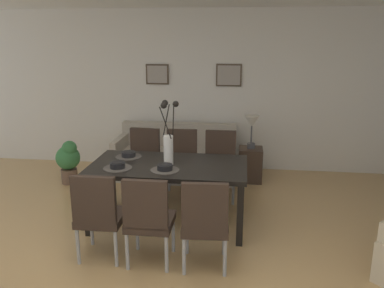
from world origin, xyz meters
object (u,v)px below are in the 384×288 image
object	(u,v)px
dining_chair_mid_left	(205,220)
side_table	(250,165)
dining_chair_far_left	(148,217)
dining_chair_near_right	(143,159)
table_lamp	(252,124)
dining_chair_far_right	(181,160)
framed_picture_center	(229,75)
dining_chair_near_left	(99,212)
dining_chair_mid_right	(220,161)
sofa	(176,159)
framed_picture_left	(157,74)
potted_plant	(68,160)
bowl_near_left	(117,165)
bowl_far_left	(165,167)
centerpiece_vase	(168,140)
bowl_near_right	(128,154)
dining_table	(169,170)

from	to	relation	value
dining_chair_mid_left	side_table	distance (m)	2.56
dining_chair_far_left	side_table	xyz separation A→B (m)	(0.99, 2.50, -0.25)
dining_chair_near_right	side_table	world-z (taller)	dining_chair_near_right
dining_chair_near_right	table_lamp	bearing A→B (deg)	24.86
dining_chair_far_right	framed_picture_center	xyz separation A→B (m)	(0.58, 1.27, 1.05)
dining_chair_near_left	dining_chair_mid_right	world-z (taller)	same
sofa	framed_picture_left	xyz separation A→B (m)	(-0.38, 0.48, 1.28)
table_lamp	dining_chair_near_right	bearing A→B (deg)	-155.14
dining_chair_near_right	dining_chair_mid_right	size ratio (longest dim) A/B	1.00
framed_picture_center	potted_plant	bearing A→B (deg)	-156.21
bowl_near_left	bowl_far_left	xyz separation A→B (m)	(0.54, 0.00, 0.00)
dining_chair_near_left	dining_chair_mid_right	distance (m)	2.08
sofa	table_lamp	world-z (taller)	table_lamp
dining_chair_near_left	dining_chair_far_left	world-z (taller)	same
bowl_near_left	centerpiece_vase	bearing A→B (deg)	22.04
dining_chair_near_right	dining_chair_far_right	bearing A→B (deg)	0.53
bowl_far_left	dining_chair_mid_right	bearing A→B (deg)	64.01
bowl_near_left	side_table	xyz separation A→B (m)	(1.51, 1.80, -0.52)
dining_chair_near_right	sofa	bearing A→B (deg)	67.02
dining_chair_mid_right	dining_chair_mid_left	bearing A→B (deg)	-90.82
dining_chair_near_right	dining_chair_far_left	size ratio (longest dim) A/B	1.00
dining_chair_mid_left	bowl_far_left	size ratio (longest dim) A/B	5.41
framed_picture_left	potted_plant	distance (m)	1.96
centerpiece_vase	table_lamp	world-z (taller)	centerpiece_vase
dining_chair_near_left	table_lamp	world-z (taller)	table_lamp
dining_chair_mid_right	centerpiece_vase	size ratio (longest dim) A/B	1.25
dining_chair_mid_right	bowl_near_left	size ratio (longest dim) A/B	5.41
dining_chair_far_left	centerpiece_vase	world-z (taller)	centerpiece_vase
sofa	table_lamp	distance (m)	1.32
side_table	framed_picture_left	bearing A→B (deg)	159.72
potted_plant	centerpiece_vase	bearing A→B (deg)	-32.72
dining_chair_near_right	bowl_near_right	size ratio (longest dim) A/B	5.41
dining_chair_far_right	centerpiece_vase	xyz separation A→B (m)	(-0.00, -0.89, 0.51)
potted_plant	framed_picture_left	bearing A→B (deg)	41.39
table_lamp	framed_picture_center	xyz separation A→B (m)	(-0.38, 0.57, 0.67)
dining_chair_near_left	dining_chair_far_right	size ratio (longest dim) A/B	1.00
dining_chair_near_left	bowl_near_left	size ratio (longest dim) A/B	5.41
centerpiece_vase	side_table	xyz separation A→B (m)	(0.97, 1.59, -0.76)
bowl_near_right	sofa	distance (m)	1.58
dining_chair_near_right	potted_plant	size ratio (longest dim) A/B	1.37
bowl_near_right	dining_table	bearing A→B (deg)	-21.95
framed_picture_center	side_table	bearing A→B (deg)	-56.24
dining_chair_mid_right	bowl_near_right	world-z (taller)	dining_chair_mid_right
centerpiece_vase	dining_chair_far_right	bearing A→B (deg)	89.95
dining_table	dining_chair_near_right	distance (m)	1.05
dining_chair_far_left	framed_picture_center	distance (m)	3.31
dining_chair_near_right	table_lamp	size ratio (longest dim) A/B	1.80
framed_picture_left	potted_plant	size ratio (longest dim) A/B	0.56
dining_chair_far_left	dining_chair_far_right	size ratio (longest dim) A/B	1.00
dining_chair_far_right	potted_plant	bearing A→B (deg)	172.39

